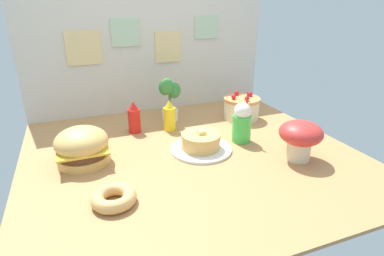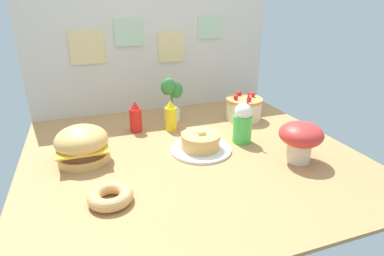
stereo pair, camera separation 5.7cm
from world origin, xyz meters
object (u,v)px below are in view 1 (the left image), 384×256
Objects in this scene: mushroom_stool at (300,136)px; potted_plant at (169,98)px; pancake_stack at (201,143)px; ketchup_bottle at (134,118)px; donut_pink_glaze at (114,197)px; mustard_bottle at (170,116)px; layer_cake at (241,108)px; cream_soda_cup at (242,122)px; burger at (82,146)px.

potted_plant is at bearing 119.86° from mushroom_stool.
pancake_stack is 55.58cm from ketchup_bottle.
donut_pink_glaze is 109.35cm from mushroom_stool.
pancake_stack is 40.25cm from mustard_bottle.
donut_pink_glaze is (-111.71, -78.44, -5.40)cm from layer_cake.
donut_pink_glaze is at bearing -144.93° from layer_cake.
mushroom_stool is at bearing -62.15° from cream_soda_cup.
burger is 1.33× the size of ketchup_bottle.
cream_soda_cup reaches higher than mushroom_stool.
mushroom_stool is at bearing -92.40° from layer_cake.
layer_cake is 0.82× the size of potted_plant.
mushroom_stool is (49.26, -31.96, 10.02)cm from pancake_stack.
layer_cake is at bearing 14.40° from burger.
pancake_stack is 1.36× the size of layer_cake.
mushroom_stool is (57.39, -70.95, 4.26)cm from mustard_bottle.
layer_cake is 0.83× the size of cream_soda_cup.
burger is at bearing -165.60° from layer_cake.
layer_cake reaches higher than pancake_stack.
layer_cake is at bearing 2.31° from mustard_bottle.
potted_plant is (67.57, 47.69, 8.23)cm from burger.
donut_pink_glaze is (10.44, -47.07, -6.97)cm from burger.
burger reaches higher than donut_pink_glaze.
donut_pink_glaze is 111.69cm from potted_plant.
burger is 83.11cm from potted_plant.
layer_cake reaches higher than donut_pink_glaze.
mushroom_stool is at bearing -51.03° from mustard_bottle.
pancake_stack is 32.05cm from cream_soda_cup.
cream_soda_cup reaches higher than mustard_bottle.
burger is 1.21× the size of mushroom_stool.
mushroom_stool is (108.63, 5.05, 11.43)cm from donut_pink_glaze.
cream_soda_cup is at bearing 5.85° from pancake_stack.
mushroom_stool reaches higher than pancake_stack.
pancake_stack is 59.57cm from mushroom_stool.
donut_pink_glaze is at bearing -108.13° from ketchup_bottle.
mustard_bottle reaches higher than layer_cake.
mustard_bottle is 91.94cm from donut_pink_glaze.
potted_plant reaches higher than layer_cake.
cream_soda_cup is 39.73cm from mushroom_stool.
layer_cake is 1.13× the size of mushroom_stool.
layer_cake is 73.70cm from mushroom_stool.
ketchup_bottle is 75.78cm from cream_soda_cup.
mushroom_stool reaches higher than donut_pink_glaze.
ketchup_bottle is 1.00× the size of mustard_bottle.
potted_plant reaches higher than cream_soda_cup.
donut_pink_glaze is (-26.72, -81.61, -7.17)cm from ketchup_bottle.
pancake_stack is at bearing 31.93° from donut_pink_glaze.
ketchup_bottle is 1.08× the size of donut_pink_glaze.
mustard_bottle is at bearing 101.77° from pancake_stack.
pancake_stack is 59.42cm from potted_plant.
cream_soda_cup is (38.84, -35.85, 2.83)cm from mustard_bottle.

